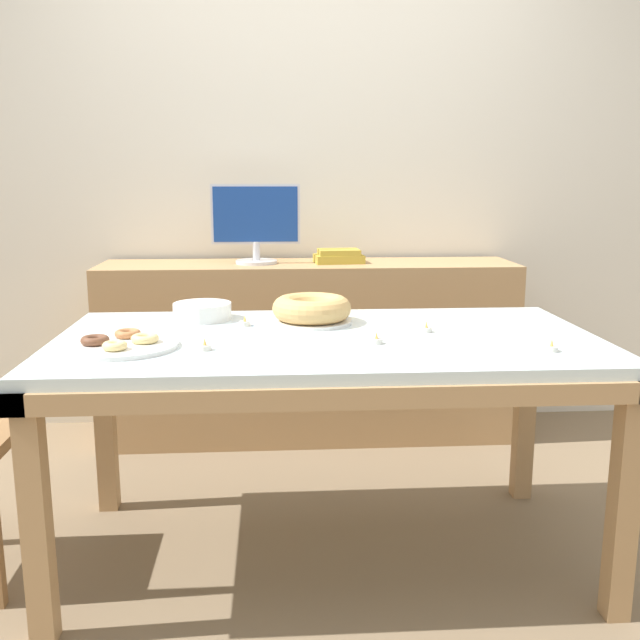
% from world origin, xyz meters
% --- Properties ---
extents(ground_plane, '(12.00, 12.00, 0.00)m').
position_xyz_m(ground_plane, '(0.00, 0.00, 0.00)').
color(ground_plane, '#7A664C').
extents(wall_back, '(8.00, 0.10, 2.60)m').
position_xyz_m(wall_back, '(0.00, 1.48, 1.30)').
color(wall_back, silver).
rests_on(wall_back, ground).
extents(dining_table, '(1.78, 0.95, 0.78)m').
position_xyz_m(dining_table, '(0.00, 0.00, 0.69)').
color(dining_table, silver).
rests_on(dining_table, ground).
extents(sideboard, '(2.01, 0.44, 0.87)m').
position_xyz_m(sideboard, '(0.00, 1.18, 0.44)').
color(sideboard, tan).
rests_on(sideboard, ground).
extents(computer_monitor, '(0.42, 0.20, 0.38)m').
position_xyz_m(computer_monitor, '(-0.25, 1.18, 1.06)').
color(computer_monitor, silver).
rests_on(computer_monitor, sideboard).
extents(book_stack, '(0.25, 0.17, 0.07)m').
position_xyz_m(book_stack, '(0.15, 1.18, 0.90)').
color(book_stack, '#B29933').
rests_on(book_stack, sideboard).
extents(cake_chocolate_round, '(0.28, 0.28, 0.10)m').
position_xyz_m(cake_chocolate_round, '(-0.04, 0.21, 0.83)').
color(cake_chocolate_round, white).
rests_on(cake_chocolate_round, dining_table).
extents(pastry_platter, '(0.34, 0.34, 0.04)m').
position_xyz_m(pastry_platter, '(-0.63, -0.13, 0.79)').
color(pastry_platter, white).
rests_on(pastry_platter, dining_table).
extents(plate_stack, '(0.21, 0.21, 0.06)m').
position_xyz_m(plate_stack, '(-0.43, 0.30, 0.81)').
color(plate_stack, white).
rests_on(plate_stack, dining_table).
extents(tealight_left_edge, '(0.04, 0.04, 0.04)m').
position_xyz_m(tealight_left_edge, '(-0.38, -0.17, 0.79)').
color(tealight_left_edge, silver).
rests_on(tealight_left_edge, dining_table).
extents(tealight_near_front, '(0.04, 0.04, 0.04)m').
position_xyz_m(tealight_near_front, '(0.33, 0.03, 0.79)').
color(tealight_near_front, silver).
rests_on(tealight_near_front, dining_table).
extents(tealight_centre, '(0.04, 0.04, 0.04)m').
position_xyz_m(tealight_centre, '(0.65, -0.25, 0.79)').
color(tealight_centre, silver).
rests_on(tealight_centre, dining_table).
extents(tealight_near_cakes, '(0.04, 0.04, 0.04)m').
position_xyz_m(tealight_near_cakes, '(-0.27, 0.17, 0.79)').
color(tealight_near_cakes, silver).
rests_on(tealight_near_cakes, dining_table).
extents(tealight_right_edge, '(0.04, 0.04, 0.04)m').
position_xyz_m(tealight_right_edge, '(0.14, -0.12, 0.79)').
color(tealight_right_edge, silver).
rests_on(tealight_right_edge, dining_table).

